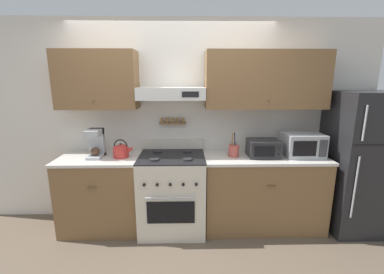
{
  "coord_description": "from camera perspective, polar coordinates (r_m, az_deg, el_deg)",
  "views": [
    {
      "loc": [
        0.18,
        -2.63,
        1.83
      ],
      "look_at": [
        0.24,
        0.26,
        1.17
      ],
      "focal_mm": 24.0,
      "sensor_mm": 36.0,
      "label": 1
    }
  ],
  "objects": [
    {
      "name": "wall_back",
      "position": [
        3.25,
        -2.45,
        6.25
      ],
      "size": [
        5.2,
        0.46,
        2.55
      ],
      "color": "silver",
      "rests_on": "ground_plane"
    },
    {
      "name": "toaster_oven",
      "position": [
        3.18,
        15.57,
        -2.4
      ],
      "size": [
        0.36,
        0.31,
        0.2
      ],
      "color": "#232326",
      "rests_on": "counter_right"
    },
    {
      "name": "tea_kettle",
      "position": [
        3.15,
        -15.49,
        -2.9
      ],
      "size": [
        0.23,
        0.18,
        0.22
      ],
      "color": "red",
      "rests_on": "counter_left"
    },
    {
      "name": "coffee_maker",
      "position": [
        3.25,
        -20.51,
        -1.12
      ],
      "size": [
        0.16,
        0.26,
        0.33
      ],
      "color": "#ADAFB5",
      "rests_on": "counter_left"
    },
    {
      "name": "utensil_crock",
      "position": [
        3.1,
        9.26,
        -2.93
      ],
      "size": [
        0.12,
        0.12,
        0.3
      ],
      "color": "#B24C42",
      "rests_on": "counter_right"
    },
    {
      "name": "ground_plane",
      "position": [
        3.21,
        -4.53,
        -22.01
      ],
      "size": [
        16.0,
        16.0,
        0.0
      ],
      "primitive_type": "plane",
      "color": "brown"
    },
    {
      "name": "counter_right",
      "position": [
        3.39,
        15.34,
        -11.48
      ],
      "size": [
        1.46,
        0.64,
        0.92
      ],
      "color": "brown",
      "rests_on": "ground_plane"
    },
    {
      "name": "counter_left",
      "position": [
        3.42,
        -19.31,
        -11.52
      ],
      "size": [
        0.95,
        0.64,
        0.92
      ],
      "color": "brown",
      "rests_on": "ground_plane"
    },
    {
      "name": "microwave",
      "position": [
        3.35,
        23.31,
        -1.54
      ],
      "size": [
        0.44,
        0.37,
        0.28
      ],
      "color": "#ADAFB5",
      "rests_on": "counter_right"
    },
    {
      "name": "stove_range",
      "position": [
        3.22,
        -4.38,
        -12.11
      ],
      "size": [
        0.78,
        0.71,
        1.06
      ],
      "color": "beige",
      "rests_on": "ground_plane"
    },
    {
      "name": "refrigerator",
      "position": [
        3.73,
        33.52,
        -4.69
      ],
      "size": [
        0.76,
        0.71,
        1.69
      ],
      "color": "#232326",
      "rests_on": "ground_plane"
    }
  ]
}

